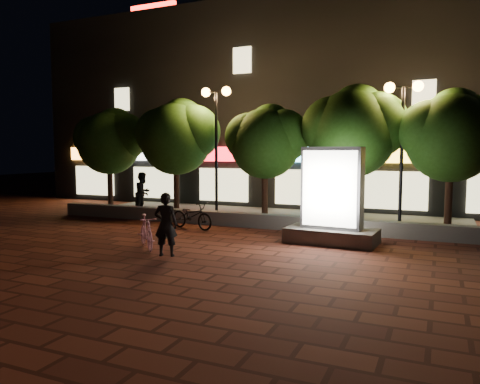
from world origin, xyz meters
The scene contains 16 objects.
ground centered at (0.00, 0.00, 0.00)m, with size 80.00×80.00×0.00m, color maroon.
retaining_wall centered at (0.00, 4.00, 0.25)m, with size 16.00×0.45×0.50m, color #5E5C58.
sidewalk centered at (0.00, 6.50, 0.04)m, with size 16.00×5.00×0.08m, color #5E5C58.
building_block centered at (-0.01, 12.99, 5.00)m, with size 28.00×8.12×11.30m.
tree_far_left centered at (-6.95, 5.46, 3.29)m, with size 3.36×2.80×4.63m.
tree_left centered at (-3.45, 5.46, 3.44)m, with size 3.60×3.00×4.89m.
tree_mid centered at (0.55, 5.46, 3.22)m, with size 3.24×2.70×4.50m.
tree_right centered at (3.86, 5.46, 3.57)m, with size 3.72×3.10×5.07m.
tree_far_right centered at (7.05, 5.46, 3.37)m, with size 3.48×2.90×4.76m.
street_lamp_left centered at (-1.50, 5.20, 4.03)m, with size 1.26×0.36×5.18m.
street_lamp_right centered at (5.50, 5.20, 3.89)m, with size 1.26×0.36×4.98m.
ad_kiosk centered at (3.80, 2.30, 1.16)m, with size 2.74×1.51×2.87m.
scooter_pink centered at (-0.81, -0.59, 0.48)m, with size 0.45×1.59×0.95m, color #EF9CC6.
rider centered at (0.20, -1.14, 0.84)m, with size 0.61×0.40×1.68m, color black.
scooter_parked centered at (-1.26, 2.79, 0.48)m, with size 0.64×1.83×0.96m, color black.
pedestrian centered at (-4.98, 5.09, 0.96)m, with size 0.86×0.67×1.77m, color black.
Camera 1 is at (6.74, -11.19, 2.75)m, focal length 34.29 mm.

